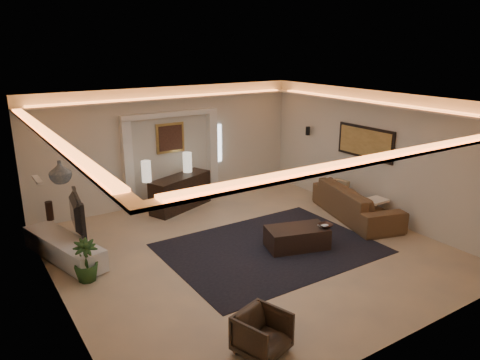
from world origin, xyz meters
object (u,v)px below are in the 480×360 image
coffee_table (297,238)px  armchair (262,334)px  sofa (356,202)px  console (181,193)px

coffee_table → armchair: bearing=-120.8°
coffee_table → armchair: 3.32m
sofa → coffee_table: size_ratio=2.14×
sofa → armchair: (-4.67, -2.77, -0.08)m
console → coffee_table: size_ratio=1.40×
console → sofa: size_ratio=0.66×
sofa → coffee_table: 2.29m
console → armchair: 5.74m
sofa → coffee_table: (-2.22, -0.53, -0.17)m
console → armchair: console is taller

